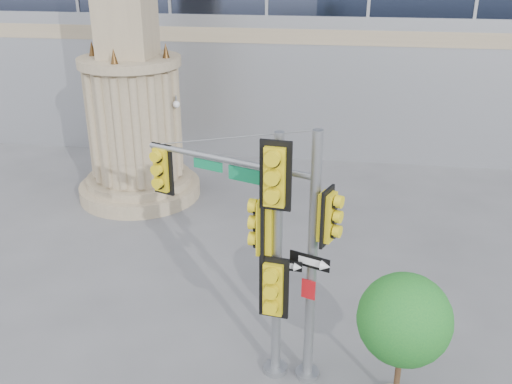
# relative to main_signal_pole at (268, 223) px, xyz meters

# --- Properties ---
(ground) EXTENTS (120.00, 120.00, 0.00)m
(ground) POSITION_rel_main_signal_pole_xyz_m (0.09, -0.55, -3.42)
(ground) COLOR #545456
(ground) RESTS_ON ground
(monument) EXTENTS (4.40, 4.40, 16.60)m
(monument) POSITION_rel_main_signal_pole_xyz_m (-5.91, 8.45, 2.10)
(monument) COLOR gray
(monument) RESTS_ON ground
(main_signal_pole) EXTENTS (4.08, 1.85, 5.51)m
(main_signal_pole) POSITION_rel_main_signal_pole_xyz_m (0.00, 0.00, 0.00)
(main_signal_pole) COLOR slate
(main_signal_pole) RESTS_ON ground
(secondary_signal_pole) EXTENTS (0.94, 0.77, 5.43)m
(secondary_signal_pole) POSITION_rel_main_signal_pole_xyz_m (0.16, -0.43, -0.22)
(secondary_signal_pole) COLOR slate
(secondary_signal_pole) RESTS_ON ground
(street_tree) EXTENTS (1.86, 1.81, 2.89)m
(street_tree) POSITION_rel_main_signal_pole_xyz_m (2.78, -0.80, -1.51)
(street_tree) COLOR gray
(street_tree) RESTS_ON ground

